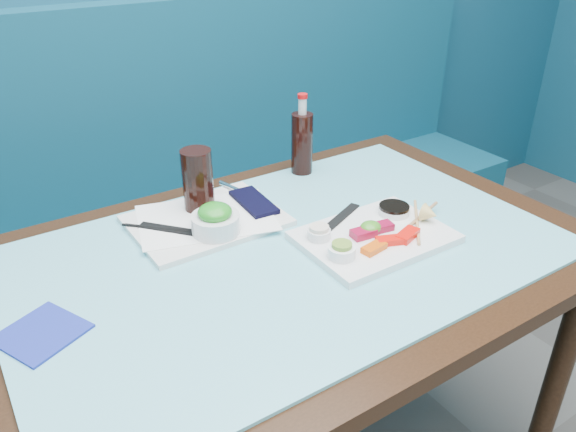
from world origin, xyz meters
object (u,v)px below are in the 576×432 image
dining_table (288,283)px  sashimi_plate (374,237)px  seaweed_bowl (216,224)px  cola_glass (198,180)px  booth_bench (164,236)px  serving_tray (206,220)px  blue_napkin (42,333)px  cola_bottle_body (302,144)px

dining_table → sashimi_plate: size_ratio=4.09×
seaweed_bowl → cola_glass: 0.14m
sashimi_plate → seaweed_bowl: bearing=144.9°
booth_bench → sashimi_plate: 1.01m
sashimi_plate → cola_glass: 0.45m
cola_glass → dining_table: bearing=-71.4°
seaweed_bowl → cola_glass: (0.02, 0.13, 0.06)m
serving_tray → blue_napkin: serving_tray is taller
cola_glass → cola_bottle_body: bearing=10.9°
serving_tray → booth_bench: bearing=80.0°
cola_bottle_body → blue_napkin: size_ratio=1.33×
cola_glass → seaweed_bowl: bearing=-98.7°
dining_table → blue_napkin: size_ratio=10.53×
seaweed_bowl → cola_bottle_body: (0.38, 0.20, 0.05)m
blue_napkin → cola_glass: bearing=30.9°
dining_table → cola_glass: (-0.09, 0.27, 0.18)m
serving_tray → cola_bottle_body: (0.37, 0.12, 0.08)m
blue_napkin → sashimi_plate: bearing=-6.3°
sashimi_plate → seaweed_bowl: (-0.30, 0.21, 0.03)m
cola_bottle_body → sashimi_plate: bearing=-100.7°
dining_table → sashimi_plate: sashimi_plate is taller
booth_bench → blue_napkin: (-0.53, -0.83, 0.39)m
dining_table → serving_tray: 0.26m
cola_glass → sashimi_plate: bearing=-50.7°
sashimi_plate → cola_glass: bearing=129.5°
sashimi_plate → serving_tray: (-0.29, 0.29, -0.00)m
serving_tray → cola_glass: bearing=78.9°
booth_bench → dining_table: booth_bench is taller
serving_tray → blue_napkin: bearing=-154.9°
dining_table → serving_tray: size_ratio=3.91×
dining_table → seaweed_bowl: size_ratio=12.34×
seaweed_bowl → cola_glass: size_ratio=0.72×
dining_table → cola_glass: size_ratio=8.90×
booth_bench → cola_bottle_body: bearing=-61.8°
serving_tray → blue_napkin: 0.48m
sashimi_plate → serving_tray: 0.41m
dining_table → serving_tray: bearing=115.2°
serving_tray → cola_bottle_body: size_ratio=2.03×
seaweed_bowl → cola_glass: cola_glass is taller
booth_bench → sashimi_plate: (0.19, -0.91, 0.39)m
booth_bench → cola_bottle_body: (0.27, -0.50, 0.47)m
seaweed_bowl → serving_tray: bearing=82.4°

